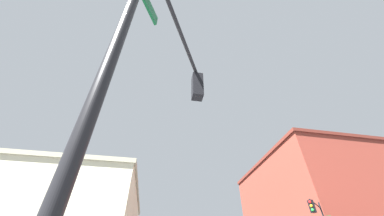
{
  "coord_description": "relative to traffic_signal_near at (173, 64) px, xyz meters",
  "views": [
    {
      "loc": [
        -6.16,
        -8.75,
        1.43
      ],
      "look_at": [
        -5.7,
        -6.2,
        3.51
      ],
      "focal_mm": 19.49,
      "sensor_mm": 36.0,
      "label": 1
    }
  ],
  "objects": [
    {
      "name": "traffic_signal_near",
      "position": [
        0.0,
        0.0,
        0.0
      ],
      "size": [
        1.96,
        3.31,
        6.21
      ],
      "color": "black",
      "rests_on": "ground_plane"
    }
  ]
}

